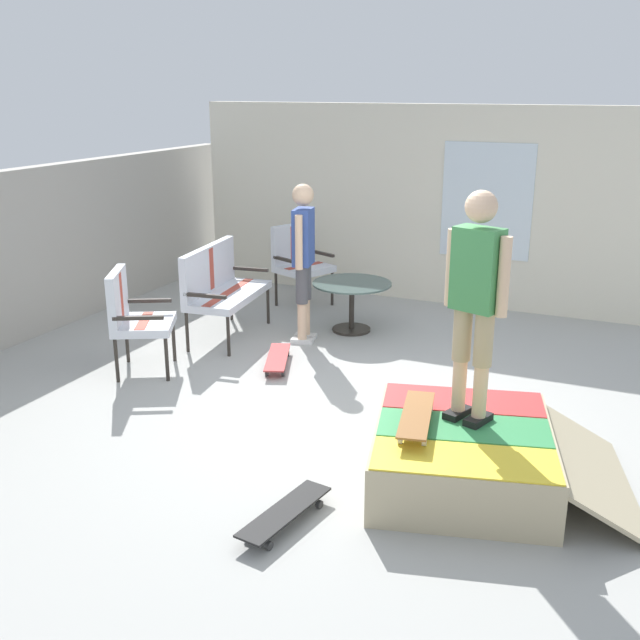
# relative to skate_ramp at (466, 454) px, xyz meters

# --- Properties ---
(ground_plane) EXTENTS (12.00, 12.00, 0.10)m
(ground_plane) POSITION_rel_skate_ramp_xyz_m (0.70, 1.25, -0.26)
(ground_plane) COLOR #A8A8A3
(house_facade) EXTENTS (0.23, 6.00, 2.48)m
(house_facade) POSITION_rel_skate_ramp_xyz_m (4.49, 1.74, 1.03)
(house_facade) COLOR silver
(house_facade) RESTS_ON ground_plane
(skate_ramp) EXTENTS (1.81, 2.07, 0.42)m
(skate_ramp) POSITION_rel_skate_ramp_xyz_m (0.00, 0.00, 0.00)
(skate_ramp) COLOR tan
(skate_ramp) RESTS_ON ground_plane
(patio_bench) EXTENTS (1.31, 0.70, 1.02)m
(patio_bench) POSITION_rel_skate_ramp_xyz_m (2.08, 3.28, 0.40)
(patio_bench) COLOR #2D2823
(patio_bench) RESTS_ON ground_plane
(patio_chair_near_house) EXTENTS (0.79, 0.75, 1.02)m
(patio_chair_near_house) POSITION_rel_skate_ramp_xyz_m (3.61, 3.04, 0.40)
(patio_chair_near_house) COLOR #2D2823
(patio_chair_near_house) RESTS_ON ground_plane
(patio_chair_by_wall) EXTENTS (0.80, 0.77, 1.02)m
(patio_chair_by_wall) POSITION_rel_skate_ramp_xyz_m (0.80, 3.48, 0.40)
(patio_chair_by_wall) COLOR #2D2823
(patio_chair_by_wall) RESTS_ON ground_plane
(patio_table) EXTENTS (0.90, 0.90, 0.57)m
(patio_table) POSITION_rel_skate_ramp_xyz_m (2.85, 2.00, 0.19)
(patio_table) COLOR #2D2823
(patio_table) RESTS_ON ground_plane
(person_watching) EXTENTS (0.47, 0.29, 1.72)m
(person_watching) POSITION_rel_skate_ramp_xyz_m (2.31, 2.35, 0.80)
(person_watching) COLOR silver
(person_watching) RESTS_ON ground_plane
(person_skater) EXTENTS (0.32, 0.46, 1.63)m
(person_skater) POSITION_rel_skate_ramp_xyz_m (0.12, 0.03, 1.16)
(person_skater) COLOR black
(person_skater) RESTS_ON skate_ramp
(skateboard_by_bench) EXTENTS (0.82, 0.48, 0.10)m
(skateboard_by_bench) POSITION_rel_skate_ramp_xyz_m (1.50, 2.26, -0.13)
(skateboard_by_bench) COLOR #B23838
(skateboard_by_bench) RESTS_ON ground_plane
(skateboard_spare) EXTENTS (0.82, 0.33, 0.10)m
(skateboard_spare) POSITION_rel_skate_ramp_xyz_m (-1.02, 0.93, -0.13)
(skateboard_spare) COLOR black
(skateboard_spare) RESTS_ON ground_plane
(skateboard_on_ramp) EXTENTS (0.82, 0.36, 0.10)m
(skateboard_on_ramp) POSITION_rel_skate_ramp_xyz_m (-0.14, 0.33, 0.30)
(skateboard_on_ramp) COLOR brown
(skateboard_on_ramp) RESTS_ON skate_ramp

